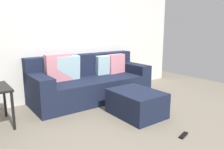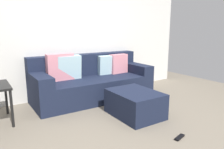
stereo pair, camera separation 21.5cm
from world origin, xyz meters
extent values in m
plane|color=slate|center=(0.00, 0.00, 0.00)|extent=(6.96, 6.96, 0.00)
cube|color=silver|center=(0.00, 2.15, 1.29)|extent=(5.36, 0.10, 2.59)
cube|color=#192138|center=(0.21, 1.65, 0.21)|extent=(2.24, 0.90, 0.41)
cube|color=#192138|center=(0.21, 1.99, 0.62)|extent=(2.24, 0.23, 0.42)
cube|color=#192138|center=(-0.79, 1.65, 0.50)|extent=(0.25, 0.90, 0.18)
cube|color=#192138|center=(1.21, 1.65, 0.50)|extent=(0.25, 0.90, 0.18)
cube|color=pink|center=(-0.38, 1.79, 0.65)|extent=(0.48, 0.16, 0.48)
cube|color=silver|center=(-0.22, 1.79, 0.63)|extent=(0.44, 0.19, 0.45)
cube|color=pink|center=(0.87, 1.79, 0.61)|extent=(0.40, 0.19, 0.39)
cube|color=silver|center=(0.61, 1.80, 0.60)|extent=(0.38, 0.17, 0.39)
cube|color=#192138|center=(0.36, 0.58, 0.19)|extent=(0.62, 0.81, 0.39)
cylinder|color=black|center=(-1.29, 1.16, 0.26)|extent=(0.04, 0.04, 0.52)
cylinder|color=black|center=(-1.29, 1.72, 0.26)|extent=(0.04, 0.04, 0.52)
cube|color=black|center=(0.37, -0.28, 0.01)|extent=(0.19, 0.10, 0.02)
camera|label=1|loc=(-1.82, -1.77, 1.32)|focal=34.78mm
camera|label=2|loc=(-1.65, -1.89, 1.32)|focal=34.78mm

